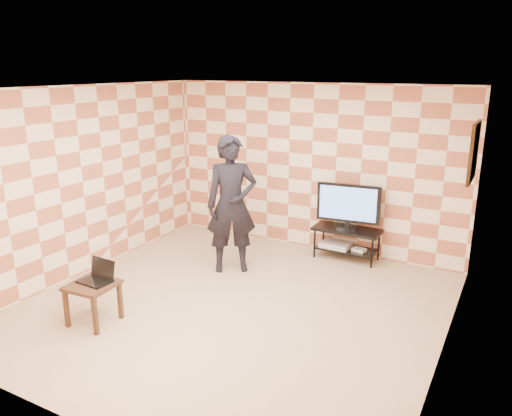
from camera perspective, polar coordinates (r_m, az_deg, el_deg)
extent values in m
plane|color=tan|center=(6.48, -2.58, -11.12)|extent=(5.00, 5.00, 0.00)
cube|color=#F7E3BF|center=(8.17, 6.40, 4.57)|extent=(5.00, 0.02, 2.70)
cube|color=#F7E3BF|center=(4.18, -20.93, -7.64)|extent=(5.00, 0.02, 2.70)
cube|color=#F7E3BF|center=(7.56, -19.19, 2.85)|extent=(0.02, 5.00, 2.70)
cube|color=#F7E3BF|center=(5.21, 21.55, -3.09)|extent=(0.02, 5.00, 2.70)
cube|color=white|center=(5.78, -2.92, 13.46)|extent=(5.00, 5.00, 0.02)
cube|color=black|center=(6.58, 23.64, 5.88)|extent=(0.04, 0.72, 0.72)
cube|color=black|center=(6.58, 23.64, 5.88)|extent=(0.04, 0.03, 0.68)
cube|color=black|center=(6.58, 23.64, 5.88)|extent=(0.04, 0.68, 0.03)
cube|color=black|center=(7.93, 10.38, -2.46)|extent=(1.05, 0.47, 0.04)
cube|color=black|center=(8.03, 10.26, -4.63)|extent=(0.95, 0.42, 0.03)
cylinder|color=black|center=(7.98, 6.71, -3.93)|extent=(0.03, 0.03, 0.50)
cylinder|color=black|center=(8.31, 7.69, -3.14)|extent=(0.03, 0.03, 0.50)
cylinder|color=black|center=(7.71, 13.11, -4.97)|extent=(0.03, 0.03, 0.50)
cylinder|color=black|center=(8.06, 13.85, -4.11)|extent=(0.03, 0.03, 0.50)
cube|color=black|center=(7.92, 10.39, -2.22)|extent=(0.31, 0.22, 0.03)
cube|color=black|center=(7.90, 10.41, -1.83)|extent=(0.08, 0.06, 0.08)
cube|color=black|center=(7.80, 10.54, 0.55)|extent=(0.98, 0.17, 0.60)
cube|color=#4D74BC|center=(7.77, 10.43, 0.50)|extent=(0.87, 0.10, 0.52)
cube|color=#BBBBBE|center=(8.04, 9.10, -4.16)|extent=(0.48, 0.35, 0.08)
cube|color=silver|center=(7.94, 11.68, -4.70)|extent=(0.22, 0.18, 0.05)
cube|color=black|center=(6.20, -18.25, -8.38)|extent=(0.55, 0.55, 0.04)
cube|color=black|center=(6.31, -20.84, -10.72)|extent=(0.05, 0.05, 0.46)
cube|color=black|center=(6.58, -18.18, -9.33)|extent=(0.05, 0.05, 0.46)
cube|color=black|center=(6.03, -17.90, -11.70)|extent=(0.05, 0.05, 0.46)
cube|color=black|center=(6.31, -15.26, -10.18)|extent=(0.05, 0.05, 0.46)
cube|color=black|center=(6.21, -17.92, -7.99)|extent=(0.39, 0.29, 0.02)
cube|color=black|center=(6.24, -17.10, -6.59)|extent=(0.38, 0.08, 0.24)
imported|color=black|center=(7.24, -2.80, 0.37)|extent=(0.88, 0.82, 2.01)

